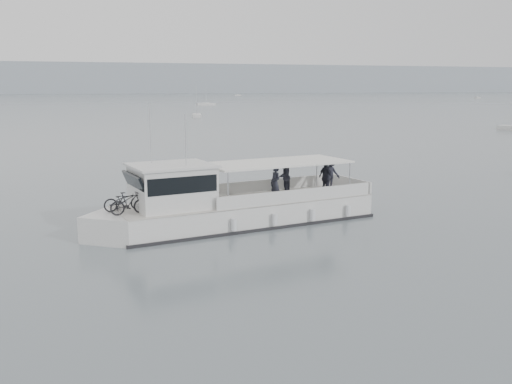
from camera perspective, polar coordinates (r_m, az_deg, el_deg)
name	(u,v)px	position (r m, az deg, el deg)	size (l,w,h in m)	color
ground	(134,242)	(26.25, -12.11, -4.92)	(1400.00, 1400.00, 0.00)	slate
headland	(70,79)	(585.26, -18.10, 10.74)	(1400.00, 90.00, 28.00)	#939EA8
tour_boat	(223,206)	(28.33, -3.31, -1.41)	(15.15, 5.89, 6.31)	silver
moored_fleet	(12,105)	(217.91, -23.20, 7.99)	(453.79, 335.31, 9.33)	silver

